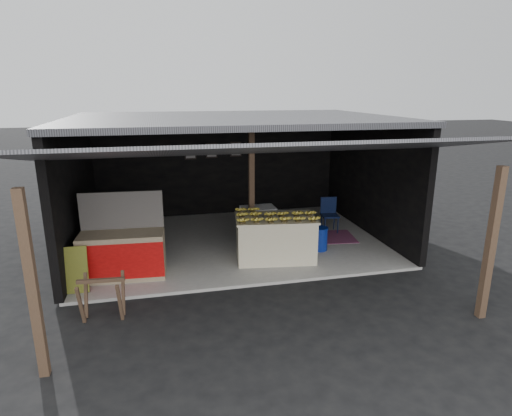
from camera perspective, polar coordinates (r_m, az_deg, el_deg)
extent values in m
plane|color=black|center=(8.22, 0.24, -10.42)|extent=(80.00, 80.00, 0.00)
cube|color=gray|center=(10.47, -2.90, -4.44)|extent=(7.00, 5.00, 0.06)
cube|color=black|center=(12.49, -5.03, 5.81)|extent=(7.00, 0.15, 2.90)
cube|color=black|center=(10.09, -23.01, 2.31)|extent=(0.15, 5.00, 2.90)
cube|color=black|center=(11.20, 14.96, 4.23)|extent=(0.15, 5.00, 2.90)
cube|color=#232326|center=(9.87, -3.13, 11.78)|extent=(7.20, 5.20, 0.12)
cube|color=#232326|center=(6.53, 2.19, 7.89)|extent=(7.40, 2.47, 0.48)
cube|color=#503728|center=(9.55, -0.60, 2.73)|extent=(0.12, 0.12, 2.85)
cube|color=#503728|center=(6.01, -27.67, -9.31)|extent=(0.12, 0.12, 2.50)
cube|color=#503728|center=(7.65, 28.81, -4.33)|extent=(0.12, 0.12, 2.50)
cube|color=silver|center=(9.20, 2.59, -4.13)|extent=(1.75, 1.19, 0.89)
cube|color=silver|center=(9.06, 2.63, -1.34)|extent=(1.82, 1.26, 0.04)
cube|color=white|center=(10.14, 0.28, -2.28)|extent=(0.80, 0.54, 0.88)
cube|color=navy|center=(9.87, 0.64, -2.51)|extent=(0.62, 0.03, 0.26)
cube|color=#B21414|center=(9.97, 0.64, -4.19)|extent=(0.40, 0.02, 0.09)
cube|color=#998466|center=(8.72, -17.31, -5.99)|extent=(1.63, 0.79, 0.89)
cube|color=red|center=(8.39, -17.47, -6.87)|extent=(1.58, 0.12, 0.70)
cube|color=white|center=(8.38, -17.47, -6.89)|extent=(0.54, 0.04, 0.18)
cube|color=#172646|center=(8.75, -17.61, -0.30)|extent=(1.59, 0.15, 0.74)
cube|color=black|center=(8.38, -23.42, -7.63)|extent=(0.57, 0.20, 0.84)
cube|color=#503728|center=(7.31, -22.34, -11.93)|extent=(0.07, 0.28, 0.71)
cube|color=#503728|center=(7.19, -17.69, -11.94)|extent=(0.07, 0.28, 0.71)
cube|color=#503728|center=(7.62, -21.73, -10.73)|extent=(0.07, 0.28, 0.71)
cube|color=#503728|center=(7.50, -17.29, -10.72)|extent=(0.07, 0.28, 0.71)
cube|color=#503728|center=(7.27, -20.00, -9.08)|extent=(0.74, 0.12, 0.06)
cylinder|color=navy|center=(9.85, 8.50, -4.15)|extent=(0.35, 0.35, 0.51)
cylinder|color=#0A1437|center=(10.94, 9.17, -2.37)|extent=(0.03, 0.03, 0.43)
cylinder|color=#0A1437|center=(11.04, 10.85, -2.30)|extent=(0.03, 0.03, 0.43)
cylinder|color=#0A1437|center=(11.25, 8.73, -1.85)|extent=(0.03, 0.03, 0.43)
cylinder|color=#0A1437|center=(11.34, 10.37, -1.79)|extent=(0.03, 0.03, 0.43)
cube|color=#0A1437|center=(11.08, 9.83, -1.00)|extent=(0.46, 0.46, 0.04)
cube|color=#0A1437|center=(11.19, 9.62, 0.36)|extent=(0.42, 0.09, 0.44)
cube|color=#761A54|center=(10.77, 9.01, -3.85)|extent=(1.62, 1.19, 0.01)
cube|color=black|center=(12.25, -8.74, 7.39)|extent=(0.32, 0.03, 0.42)
cube|color=#4C4C59|center=(12.23, -8.73, 7.38)|extent=(0.26, 0.02, 0.34)
cube|color=black|center=(12.31, -5.94, 7.62)|extent=(0.32, 0.03, 0.42)
cube|color=#4C4C59|center=(12.29, -5.93, 7.61)|extent=(0.26, 0.02, 0.34)
cube|color=black|center=(12.41, -2.70, 7.84)|extent=(0.32, 0.03, 0.42)
cube|color=#4C4C59|center=(12.39, -2.69, 7.83)|extent=(0.26, 0.02, 0.34)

